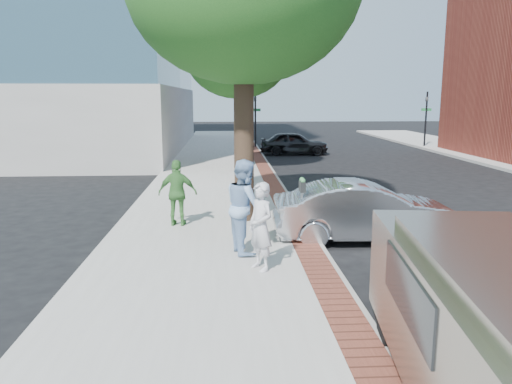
{
  "coord_description": "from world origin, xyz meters",
  "views": [
    {
      "loc": [
        -1.09,
        -11.38,
        3.44
      ],
      "look_at": [
        -0.38,
        0.34,
        1.2
      ],
      "focal_mm": 35.0,
      "sensor_mm": 36.0,
      "label": 1
    }
  ],
  "objects": [
    {
      "name": "van",
      "position": [
        1.82,
        -6.62,
        1.06
      ],
      "size": [
        2.63,
        5.44,
        1.93
      ],
      "rotation": [
        0.0,
        0.0,
        -0.13
      ],
      "color": "gray",
      "rests_on": "ground"
    },
    {
      "name": "sidewalk",
      "position": [
        -1.5,
        8.0,
        0.07
      ],
      "size": [
        5.0,
        60.0,
        0.15
      ],
      "primitive_type": "cube",
      "color": "#9E9991",
      "rests_on": "ground"
    },
    {
      "name": "curb",
      "position": [
        1.05,
        8.0,
        0.07
      ],
      "size": [
        0.1,
        60.0,
        0.15
      ],
      "primitive_type": "cube",
      "color": "gray",
      "rests_on": "ground"
    },
    {
      "name": "person_officer",
      "position": [
        -0.69,
        -1.03,
        1.16
      ],
      "size": [
        0.97,
        1.13,
        2.01
      ],
      "primitive_type": "imported",
      "rotation": [
        0.0,
        0.0,
        1.8
      ],
      "color": "#8BAFD8",
      "rests_on": "sidewalk"
    },
    {
      "name": "person_green",
      "position": [
        -2.34,
        1.35,
        1.01
      ],
      "size": [
        1.04,
        0.52,
        1.71
      ],
      "primitive_type": "imported",
      "rotation": [
        0.0,
        0.0,
        3.04
      ],
      "color": "#43813B",
      "rests_on": "sidewalk"
    },
    {
      "name": "office_base",
      "position": [
        -13.0,
        22.0,
        2.0
      ],
      "size": [
        18.2,
        22.2,
        4.0
      ],
      "primitive_type": "cube",
      "color": "gray",
      "rests_on": "ground"
    },
    {
      "name": "ground",
      "position": [
        0.0,
        0.0,
        0.0
      ],
      "size": [
        120.0,
        120.0,
        0.0
      ],
      "primitive_type": "plane",
      "color": "black",
      "rests_on": "ground"
    },
    {
      "name": "parking_meter",
      "position": [
        0.66,
        -0.21,
        1.21
      ],
      "size": [
        0.12,
        0.32,
        1.47
      ],
      "color": "gray",
      "rests_on": "sidewalk"
    },
    {
      "name": "sedan_silver",
      "position": [
        2.25,
        0.14,
        0.72
      ],
      "size": [
        4.42,
        1.65,
        1.44
      ],
      "primitive_type": "imported",
      "rotation": [
        0.0,
        0.0,
        1.54
      ],
      "color": "#BBBDC2",
      "rests_on": "ground"
    },
    {
      "name": "signal_near",
      "position": [
        0.9,
        22.0,
        2.25
      ],
      "size": [
        0.7,
        0.15,
        3.8
      ],
      "color": "black",
      "rests_on": "ground"
    },
    {
      "name": "bg_car",
      "position": [
        3.04,
        18.64,
        0.7
      ],
      "size": [
        4.2,
        1.88,
        1.4
      ],
      "primitive_type": "imported",
      "rotation": [
        0.0,
        0.0,
        1.52
      ],
      "color": "black",
      "rests_on": "ground"
    },
    {
      "name": "brick_strip",
      "position": [
        0.7,
        8.0,
        0.15
      ],
      "size": [
        0.6,
        60.0,
        0.01
      ],
      "primitive_type": "cube",
      "color": "brown",
      "rests_on": "sidewalk"
    },
    {
      "name": "tree_far",
      "position": [
        -0.5,
        12.0,
        5.3
      ],
      "size": [
        4.8,
        4.8,
        7.14
      ],
      "color": "black",
      "rests_on": "sidewalk"
    },
    {
      "name": "person_gray",
      "position": [
        -0.44,
        -2.18,
        1.01
      ],
      "size": [
        0.67,
        0.75,
        1.71
      ],
      "primitive_type": "imported",
      "rotation": [
        0.0,
        0.0,
        -1.02
      ],
      "color": "silver",
      "rests_on": "sidewalk"
    },
    {
      "name": "signal_far",
      "position": [
        12.5,
        22.0,
        2.25
      ],
      "size": [
        0.7,
        0.15,
        3.8
      ],
      "color": "black",
      "rests_on": "ground"
    }
  ]
}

